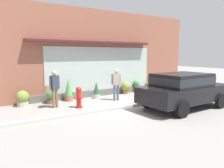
{
  "coord_description": "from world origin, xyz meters",
  "views": [
    {
      "loc": [
        -5.66,
        -7.9,
        2.37
      ],
      "look_at": [
        0.11,
        1.2,
        0.9
      ],
      "focal_mm": 34.85,
      "sensor_mm": 36.0,
      "label": 1
    }
  ],
  "objects_px": {
    "potted_plant_trailing_edge": "(96,90)",
    "potted_plant_low_front": "(148,86)",
    "pedestrian_with_handbag": "(54,86)",
    "pedestrian_passerby": "(116,82)",
    "fire_hydrant": "(79,97)",
    "potted_plant_corner_tall": "(136,86)",
    "parked_car_black": "(183,88)",
    "potted_plant_window_left": "(69,90)",
    "potted_plant_window_right": "(52,96)",
    "potted_plant_doorstep": "(126,87)",
    "potted_plant_window_center": "(23,98)"
  },
  "relations": [
    {
      "from": "potted_plant_trailing_edge",
      "to": "potted_plant_low_front",
      "type": "distance_m",
      "value": 4.14
    },
    {
      "from": "pedestrian_with_handbag",
      "to": "pedestrian_passerby",
      "type": "distance_m",
      "value": 3.2
    },
    {
      "from": "fire_hydrant",
      "to": "potted_plant_corner_tall",
      "type": "height_order",
      "value": "fire_hydrant"
    },
    {
      "from": "parked_car_black",
      "to": "potted_plant_trailing_edge",
      "type": "relative_size",
      "value": 4.77
    },
    {
      "from": "pedestrian_with_handbag",
      "to": "potted_plant_window_left",
      "type": "xyz_separation_m",
      "value": [
        1.05,
        1.02,
        -0.41
      ]
    },
    {
      "from": "pedestrian_with_handbag",
      "to": "potted_plant_window_right",
      "type": "relative_size",
      "value": 2.23
    },
    {
      "from": "parked_car_black",
      "to": "potted_plant_trailing_edge",
      "type": "xyz_separation_m",
      "value": [
        -2.18,
        4.0,
        -0.46
      ]
    },
    {
      "from": "potted_plant_window_left",
      "to": "pedestrian_with_handbag",
      "type": "bearing_deg",
      "value": -135.84
    },
    {
      "from": "potted_plant_doorstep",
      "to": "potted_plant_window_center",
      "type": "distance_m",
      "value": 5.93
    },
    {
      "from": "fire_hydrant",
      "to": "potted_plant_window_left",
      "type": "xyz_separation_m",
      "value": [
        0.14,
        1.6,
        0.08
      ]
    },
    {
      "from": "pedestrian_with_handbag",
      "to": "potted_plant_window_center",
      "type": "bearing_deg",
      "value": -51.32
    },
    {
      "from": "fire_hydrant",
      "to": "potted_plant_doorstep",
      "type": "distance_m",
      "value": 4.22
    },
    {
      "from": "pedestrian_passerby",
      "to": "potted_plant_window_right",
      "type": "distance_m",
      "value": 3.28
    },
    {
      "from": "potted_plant_doorstep",
      "to": "potted_plant_corner_tall",
      "type": "distance_m",
      "value": 0.96
    },
    {
      "from": "parked_car_black",
      "to": "potted_plant_doorstep",
      "type": "distance_m",
      "value": 4.34
    },
    {
      "from": "fire_hydrant",
      "to": "potted_plant_corner_tall",
      "type": "bearing_deg",
      "value": 21.6
    },
    {
      "from": "potted_plant_window_center",
      "to": "potted_plant_window_left",
      "type": "height_order",
      "value": "potted_plant_window_left"
    },
    {
      "from": "pedestrian_passerby",
      "to": "pedestrian_with_handbag",
      "type": "bearing_deg",
      "value": 17.84
    },
    {
      "from": "potted_plant_window_left",
      "to": "potted_plant_window_right",
      "type": "bearing_deg",
      "value": -171.92
    },
    {
      "from": "parked_car_black",
      "to": "potted_plant_corner_tall",
      "type": "height_order",
      "value": "parked_car_black"
    },
    {
      "from": "pedestrian_with_handbag",
      "to": "potted_plant_window_center",
      "type": "height_order",
      "value": "pedestrian_with_handbag"
    },
    {
      "from": "potted_plant_window_center",
      "to": "potted_plant_low_front",
      "type": "bearing_deg",
      "value": 1.85
    },
    {
      "from": "potted_plant_trailing_edge",
      "to": "potted_plant_low_front",
      "type": "bearing_deg",
      "value": 6.16
    },
    {
      "from": "potted_plant_window_left",
      "to": "potted_plant_corner_tall",
      "type": "distance_m",
      "value": 4.67
    },
    {
      "from": "pedestrian_passerby",
      "to": "potted_plant_doorstep",
      "type": "relative_size",
      "value": 2.22
    },
    {
      "from": "potted_plant_trailing_edge",
      "to": "potted_plant_window_center",
      "type": "relative_size",
      "value": 1.22
    },
    {
      "from": "pedestrian_passerby",
      "to": "parked_car_black",
      "type": "relative_size",
      "value": 0.38
    },
    {
      "from": "potted_plant_window_center",
      "to": "potted_plant_low_front",
      "type": "height_order",
      "value": "potted_plant_window_center"
    },
    {
      "from": "pedestrian_with_handbag",
      "to": "potted_plant_corner_tall",
      "type": "xyz_separation_m",
      "value": [
        5.71,
        1.32,
        -0.58
      ]
    },
    {
      "from": "potted_plant_doorstep",
      "to": "potted_plant_window_right",
      "type": "relative_size",
      "value": 0.98
    },
    {
      "from": "potted_plant_window_center",
      "to": "potted_plant_low_front",
      "type": "xyz_separation_m",
      "value": [
        7.86,
        0.25,
        -0.07
      ]
    },
    {
      "from": "potted_plant_corner_tall",
      "to": "potted_plant_window_center",
      "type": "bearing_deg",
      "value": -177.79
    },
    {
      "from": "potted_plant_corner_tall",
      "to": "parked_car_black",
      "type": "bearing_deg",
      "value": -102.03
    },
    {
      "from": "potted_plant_window_center",
      "to": "potted_plant_corner_tall",
      "type": "distance_m",
      "value": 6.88
    },
    {
      "from": "parked_car_black",
      "to": "potted_plant_doorstep",
      "type": "bearing_deg",
      "value": 88.14
    },
    {
      "from": "pedestrian_passerby",
      "to": "potted_plant_doorstep",
      "type": "distance_m",
      "value": 2.12
    },
    {
      "from": "parked_car_black",
      "to": "potted_plant_window_right",
      "type": "bearing_deg",
      "value": 136.99
    },
    {
      "from": "pedestrian_passerby",
      "to": "potted_plant_window_center",
      "type": "xyz_separation_m",
      "value": [
        -4.36,
        1.2,
        -0.58
      ]
    },
    {
      "from": "potted_plant_low_front",
      "to": "potted_plant_window_left",
      "type": "bearing_deg",
      "value": -177.15
    },
    {
      "from": "pedestrian_passerby",
      "to": "potted_plant_window_left",
      "type": "bearing_deg",
      "value": -8.2
    },
    {
      "from": "potted_plant_window_right",
      "to": "potted_plant_window_left",
      "type": "bearing_deg",
      "value": 8.08
    },
    {
      "from": "pedestrian_passerby",
      "to": "potted_plant_window_left",
      "type": "height_order",
      "value": "pedestrian_passerby"
    },
    {
      "from": "potted_plant_doorstep",
      "to": "potted_plant_low_front",
      "type": "distance_m",
      "value": 1.94
    },
    {
      "from": "potted_plant_window_center",
      "to": "potted_plant_window_left",
      "type": "relative_size",
      "value": 0.63
    },
    {
      "from": "pedestrian_passerby",
      "to": "potted_plant_low_front",
      "type": "bearing_deg",
      "value": -136.8
    },
    {
      "from": "potted_plant_doorstep",
      "to": "potted_plant_window_right",
      "type": "bearing_deg",
      "value": -176.59
    },
    {
      "from": "fire_hydrant",
      "to": "potted_plant_window_right",
      "type": "xyz_separation_m",
      "value": [
        -0.77,
        1.48,
        -0.09
      ]
    },
    {
      "from": "potted_plant_window_left",
      "to": "potted_plant_low_front",
      "type": "distance_m",
      "value": 5.65
    },
    {
      "from": "fire_hydrant",
      "to": "potted_plant_doorstep",
      "type": "bearing_deg",
      "value": 24.48
    },
    {
      "from": "potted_plant_doorstep",
      "to": "potted_plant_low_front",
      "type": "bearing_deg",
      "value": 4.0
    }
  ]
}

